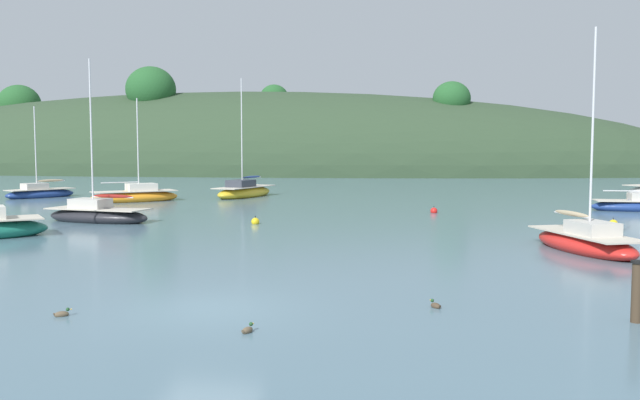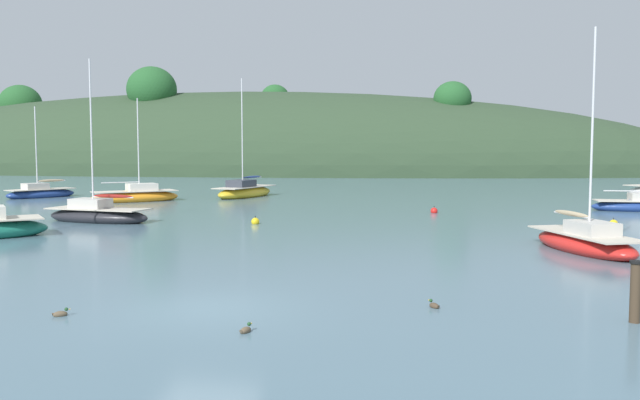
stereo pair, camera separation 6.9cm
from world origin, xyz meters
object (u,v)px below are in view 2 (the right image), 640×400
(sailboat_cream_ketch, at_px, (637,205))
(duck_lone_right, at_px, (246,330))
(sailboat_yellow_far, at_px, (585,242))
(jetty_piling, at_px, (635,291))
(sailboat_blue_center, at_px, (41,193))
(duck_lone_left, at_px, (434,306))
(sailboat_black_sloop, at_px, (98,215))
(mooring_buoy_channel, at_px, (434,211))
(sailboat_red_portside, at_px, (245,192))
(duck_straggler, at_px, (60,314))
(mooring_buoy_inner, at_px, (613,224))
(sailboat_white_near, at_px, (136,196))
(mooring_buoy_outer, at_px, (255,222))

(sailboat_cream_ketch, bearing_deg, duck_lone_right, -119.75)
(sailboat_yellow_far, relative_size, jetty_piling, 6.08)
(sailboat_cream_ketch, distance_m, jetty_piling, 30.46)
(sailboat_blue_center, relative_size, duck_lone_left, 19.48)
(sailboat_yellow_far, xyz_separation_m, sailboat_blue_center, (-37.08, 23.20, -0.02))
(sailboat_black_sloop, bearing_deg, sailboat_yellow_far, -16.44)
(mooring_buoy_channel, bearing_deg, duck_lone_left, -91.42)
(sailboat_red_portside, bearing_deg, jetty_piling, -62.75)
(sailboat_red_portside, xyz_separation_m, duck_straggler, (5.56, -38.56, -0.38))
(sailboat_yellow_far, bearing_deg, mooring_buoy_inner, 68.35)
(sailboat_white_near, distance_m, sailboat_yellow_far, 34.45)
(sailboat_yellow_far, bearing_deg, duck_straggler, -140.59)
(mooring_buoy_channel, distance_m, duck_lone_left, 24.92)
(mooring_buoy_outer, xyz_separation_m, duck_straggler, (-0.01, -19.66, -0.07))
(mooring_buoy_inner, xyz_separation_m, jetty_piling, (-5.08, -20.02, 0.62))
(sailboat_yellow_far, bearing_deg, sailboat_cream_ketch, 67.33)
(sailboat_cream_ketch, height_order, sailboat_yellow_far, sailboat_yellow_far)
(sailboat_cream_ketch, height_order, mooring_buoy_outer, sailboat_cream_ketch)
(sailboat_cream_ketch, height_order, sailboat_blue_center, sailboat_blue_center)
(mooring_buoy_inner, height_order, mooring_buoy_channel, same)
(sailboat_yellow_far, height_order, mooring_buoy_inner, sailboat_yellow_far)
(mooring_buoy_inner, bearing_deg, duck_straggler, -131.11)
(mooring_buoy_inner, distance_m, duck_straggler, 28.40)
(sailboat_cream_ketch, xyz_separation_m, mooring_buoy_outer, (-22.64, -10.81, -0.22))
(mooring_buoy_outer, bearing_deg, jetty_piling, -53.36)
(sailboat_cream_ketch, xyz_separation_m, sailboat_black_sloop, (-31.51, -10.98, 0.05))
(sailboat_black_sloop, relative_size, mooring_buoy_channel, 16.87)
(sailboat_blue_center, bearing_deg, sailboat_white_near, -15.97)
(mooring_buoy_inner, bearing_deg, jetty_piling, -104.24)
(duck_straggler, xyz_separation_m, jetty_piling, (13.59, 1.38, 0.69))
(mooring_buoy_outer, relative_size, duck_lone_right, 1.30)
(sailboat_white_near, height_order, mooring_buoy_channel, sailboat_white_near)
(mooring_buoy_channel, bearing_deg, sailboat_cream_ketch, 14.50)
(sailboat_white_near, xyz_separation_m, sailboat_blue_center, (-9.39, 2.69, -0.04))
(sailboat_yellow_far, bearing_deg, mooring_buoy_channel, 110.51)
(sailboat_red_portside, xyz_separation_m, duck_lone_right, (10.37, -39.30, -0.38))
(sailboat_blue_center, bearing_deg, mooring_buoy_outer, -35.98)
(mooring_buoy_inner, bearing_deg, sailboat_cream_ketch, 66.33)
(sailboat_cream_ketch, distance_m, mooring_buoy_inner, 9.90)
(sailboat_red_portside, height_order, duck_lone_right, sailboat_red_portside)
(sailboat_cream_ketch, height_order, duck_lone_left, sailboat_cream_ketch)
(sailboat_white_near, height_order, duck_lone_left, sailboat_white_near)
(sailboat_red_portside, bearing_deg, mooring_buoy_outer, -73.61)
(mooring_buoy_inner, distance_m, jetty_piling, 20.67)
(duck_lone_right, bearing_deg, sailboat_blue_center, 126.38)
(sailboat_red_portside, bearing_deg, sailboat_blue_center, -169.80)
(sailboat_yellow_far, xyz_separation_m, duck_lone_left, (-6.11, -10.23, -0.33))
(sailboat_blue_center, height_order, jetty_piling, sailboat_blue_center)
(duck_lone_left, height_order, jetty_piling, jetty_piling)
(sailboat_yellow_far, xyz_separation_m, sailboat_black_sloop, (-23.97, 7.07, 0.01))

